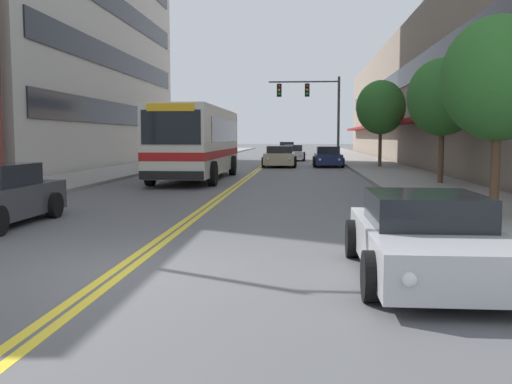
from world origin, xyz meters
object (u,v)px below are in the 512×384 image
(car_silver_parked_right_foreground, at_px, (426,238))
(car_slate_blue_moving_second, at_px, (287,149))
(car_white_moving_lead, at_px, (293,153))
(street_tree_right_mid, at_px, (443,97))
(car_beige_moving_third, at_px, (280,157))
(city_bus, at_px, (198,140))
(street_tree_right_near, at_px, (499,79))
(street_tree_right_far, at_px, (381,107))
(car_navy_parked_right_mid, at_px, (328,157))
(car_red_parked_left_far, at_px, (198,157))
(traffic_signal_mast, at_px, (314,102))

(car_silver_parked_right_foreground, distance_m, car_slate_blue_moving_second, 56.74)
(car_white_moving_lead, height_order, street_tree_right_mid, street_tree_right_mid)
(car_silver_parked_right_foreground, bearing_deg, street_tree_right_mid, 76.05)
(car_slate_blue_moving_second, distance_m, car_beige_moving_third, 27.07)
(city_bus, distance_m, street_tree_right_near, 15.67)
(city_bus, distance_m, car_silver_parked_right_foreground, 19.22)
(car_beige_moving_third, distance_m, street_tree_right_far, 7.22)
(car_white_moving_lead, xyz_separation_m, street_tree_right_far, (5.51, -12.13, 3.14))
(car_silver_parked_right_foreground, bearing_deg, car_navy_parked_right_mid, 90.02)
(car_white_moving_lead, bearing_deg, street_tree_right_near, -81.53)
(city_bus, bearing_deg, car_red_parked_left_far, 100.43)
(car_navy_parked_right_mid, xyz_separation_m, car_beige_moving_third, (-3.17, -0.55, 0.03))
(car_red_parked_left_far, xyz_separation_m, car_navy_parked_right_mid, (8.58, 0.78, -0.01))
(city_bus, distance_m, car_beige_moving_third, 12.06)
(traffic_signal_mast, bearing_deg, car_beige_moving_third, -119.99)
(car_red_parked_left_far, xyz_separation_m, street_tree_right_near, (11.25, -23.93, 2.61))
(car_silver_parked_right_foreground, relative_size, traffic_signal_mast, 0.67)
(car_white_moving_lead, bearing_deg, car_red_parked_left_far, -120.38)
(car_silver_parked_right_foreground, relative_size, car_beige_moving_third, 0.89)
(city_bus, relative_size, traffic_signal_mast, 1.71)
(car_silver_parked_right_foreground, relative_size, street_tree_right_mid, 0.86)
(car_silver_parked_right_foreground, bearing_deg, car_red_parked_left_far, 106.32)
(car_navy_parked_right_mid, bearing_deg, car_silver_parked_right_foreground, -89.98)
(car_slate_blue_moving_second, xyz_separation_m, car_beige_moving_third, (0.25, -27.07, -0.01))
(city_bus, xyz_separation_m, traffic_signal_mast, (5.64, 15.54, 2.61))
(car_silver_parked_right_foreground, height_order, car_navy_parked_right_mid, car_navy_parked_right_mid)
(traffic_signal_mast, bearing_deg, car_navy_parked_right_mid, -76.14)
(car_navy_parked_right_mid, distance_m, street_tree_right_far, 5.02)
(car_slate_blue_moving_second, relative_size, street_tree_right_mid, 1.01)
(city_bus, relative_size, car_silver_parked_right_foreground, 2.55)
(car_red_parked_left_far, xyz_separation_m, street_tree_right_mid, (12.33, -14.27, 2.86))
(street_tree_right_near, bearing_deg, car_slate_blue_moving_second, 96.79)
(car_red_parked_left_far, relative_size, street_tree_right_mid, 1.00)
(car_slate_blue_moving_second, distance_m, traffic_signal_mast, 23.50)
(car_red_parked_left_far, distance_m, car_navy_parked_right_mid, 8.61)
(city_bus, distance_m, street_tree_right_far, 13.71)
(car_white_moving_lead, xyz_separation_m, traffic_signal_mast, (1.59, -6.22, 3.82))
(car_silver_parked_right_foreground, xyz_separation_m, car_beige_moving_third, (-3.18, 29.57, 0.10))
(car_white_moving_lead, distance_m, street_tree_right_mid, 25.66)
(street_tree_right_far, bearing_deg, car_navy_parked_right_mid, 141.36)
(car_red_parked_left_far, xyz_separation_m, street_tree_right_far, (11.64, -1.67, 3.12))
(city_bus, distance_m, street_tree_right_mid, 10.80)
(car_slate_blue_moving_second, relative_size, street_tree_right_far, 0.93)
(street_tree_right_near, bearing_deg, traffic_signal_mast, 97.15)
(street_tree_right_near, xyz_separation_m, street_tree_right_mid, (1.08, 9.66, 0.25))
(car_silver_parked_right_foreground, distance_m, car_navy_parked_right_mid, 30.12)
(street_tree_right_near, distance_m, street_tree_right_mid, 9.72)
(car_red_parked_left_far, distance_m, car_slate_blue_moving_second, 27.78)
(car_white_moving_lead, bearing_deg, car_navy_parked_right_mid, -75.83)
(car_white_moving_lead, height_order, car_beige_moving_third, car_beige_moving_third)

